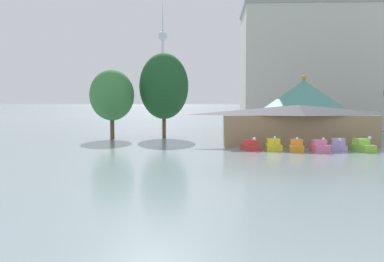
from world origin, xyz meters
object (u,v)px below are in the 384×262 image
Objects in this scene: shoreline_tree_tall_left at (112,95)px; distant_broadcast_tower at (163,50)px; boathouse at (298,124)px; pedal_boat_lavender at (338,146)px; shoreline_tree_mid at (164,86)px; background_building_block at (311,68)px; pedal_boat_lime at (362,146)px; pedal_boat_orange at (297,147)px; pedal_boat_pink at (320,147)px; pedal_boat_yellow at (274,146)px; green_roof_pavilion at (303,105)px; pedal_boat_red at (251,146)px.

distant_broadcast_tower reaches higher than shoreline_tree_tall_left.
shoreline_tree_tall_left is at bearing 161.03° from boathouse.
shoreline_tree_tall_left is (-28.29, 13.84, 5.76)m from pedal_boat_lavender.
shoreline_tree_mid is 37.05m from background_building_block.
shoreline_tree_tall_left is (-24.91, 8.56, 3.70)m from boathouse.
distant_broadcast_tower is (-60.08, 328.18, 49.25)m from pedal_boat_lime.
pedal_boat_orange is 2.42m from pedal_boat_pink.
shoreline_tree_mid is (7.21, 2.70, 1.36)m from shoreline_tree_tall_left.
pedal_boat_yellow is at bearing -33.39° from shoreline_tree_tall_left.
pedal_boat_lavender is at bearing -123.72° from pedal_boat_lime.
shoreline_tree_tall_left is at bearing -113.85° from pedal_boat_orange.
green_roof_pavilion is 27.16m from shoreline_tree_tall_left.
background_building_block is at bearing 75.76° from green_roof_pavilion.
background_building_block reaches higher than green_roof_pavilion.
boathouse is 0.69× the size of background_building_block.
green_roof_pavilion is (2.20, 7.87, 2.27)m from boathouse.
pedal_boat_lime is 14.90m from green_roof_pavilion.
shoreline_tree_tall_left is at bearing -145.54° from pedal_boat_red.
pedal_boat_red is at bearing -122.44° from green_roof_pavilion.
pedal_boat_orange is at bearing -104.01° from green_roof_pavilion.
shoreline_tree_mid is at bearing -164.21° from pedal_boat_red.
background_building_block is (10.74, 42.55, 11.67)m from pedal_boat_orange.
pedal_boat_red is 0.10× the size of background_building_block.
distant_broadcast_tower is (-63.75, 286.09, 37.60)m from background_building_block.
background_building_block is at bearing 140.50° from pedal_boat_red.
shoreline_tree_mid is (-23.40, 17.22, 7.10)m from pedal_boat_lime.
pedal_boat_yellow is (2.51, -0.08, 0.05)m from pedal_boat_red.
pedal_boat_lavender is at bearing -98.24° from background_building_block.
shoreline_tree_tall_left is 0.79× the size of shoreline_tree_mid.
distant_broadcast_tower is (-56.58, 314.36, 44.94)m from green_roof_pavilion.
pedal_boat_yellow is 0.24× the size of green_roof_pavilion.
pedal_boat_orange is 28.49m from shoreline_tree_tall_left.
background_building_block is at bearing -179.15° from pedal_boat_lavender.
pedal_boat_lime is at bearing -46.24° from boathouse.
pedal_boat_red is 45.84m from background_building_block.
pedal_boat_lavender is at bearing -57.38° from boathouse.
shoreline_tree_mid is at bearing 147.53° from boathouse.
green_roof_pavilion is (-1.18, 13.15, 4.34)m from pedal_boat_lavender.
boathouse reaches higher than pedal_boat_lime.
pedal_boat_red is 7.37m from pedal_boat_pink.
pedal_boat_pink is 30.70m from shoreline_tree_tall_left.
pedal_boat_orange is 4.87m from pedal_boat_lavender.
distant_broadcast_tower is at bearing 99.58° from boathouse.
shoreline_tree_mid reaches higher than pedal_boat_orange.
pedal_boat_red is at bearing -81.63° from distant_broadcast_tower.
pedal_boat_yellow is 0.14× the size of boathouse.
green_roof_pavilion is (8.40, 13.22, 4.40)m from pedal_boat_red.
pedal_boat_lime is 0.03× the size of distant_broadcast_tower.
pedal_boat_orange is (4.84, -1.06, 0.07)m from pedal_boat_red.
pedal_boat_pink is at bearing -30.72° from shoreline_tree_tall_left.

